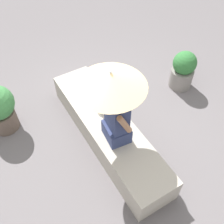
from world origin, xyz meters
TOP-DOWN VIEW (x-y plane):
  - ground_plane at (0.00, 0.00)m, footprint 14.00×14.00m
  - stone_bench at (0.00, 0.00)m, footprint 2.44×0.59m
  - person_seated at (-0.26, 0.02)m, footprint 0.49×0.32m
  - parasol at (-0.21, 0.07)m, footprint 0.80×0.80m
  - handbag_black at (0.39, -0.03)m, footprint 0.22×0.16m
  - planter_near at (0.37, -1.67)m, footprint 0.39×0.39m

SIDE VIEW (x-z plane):
  - ground_plane at x=0.00m, z-range 0.00..0.00m
  - stone_bench at x=0.00m, z-range 0.00..0.40m
  - planter_near at x=0.37m, z-range 0.00..0.69m
  - handbag_black at x=0.39m, z-range 0.40..0.69m
  - person_seated at x=-0.26m, z-range 0.34..1.24m
  - parasol at x=-0.21m, z-range 0.83..1.92m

